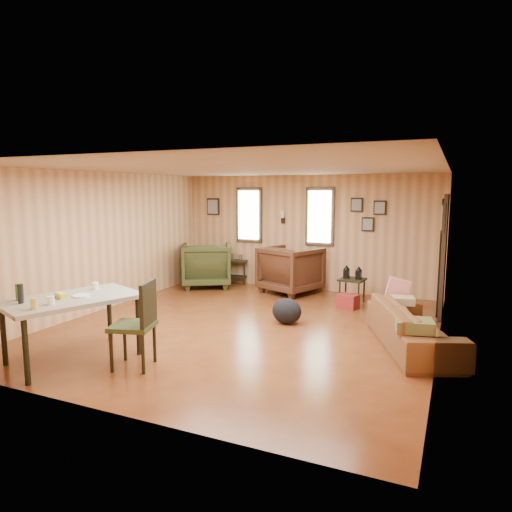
{
  "coord_description": "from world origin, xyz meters",
  "views": [
    {
      "loc": [
        2.9,
        -6.15,
        2.08
      ],
      "look_at": [
        0.0,
        0.4,
        1.05
      ],
      "focal_mm": 32.0,
      "sensor_mm": 36.0,
      "label": 1
    }
  ],
  "objects_px": {
    "recliner_green": "(206,263)",
    "end_table": "(237,267)",
    "dining_table": "(70,303)",
    "sofa": "(413,319)",
    "recliner_brown": "(291,267)",
    "side_table": "(352,277)"
  },
  "relations": [
    {
      "from": "sofa",
      "to": "dining_table",
      "type": "relative_size",
      "value": 1.11
    },
    {
      "from": "recliner_brown",
      "to": "dining_table",
      "type": "height_order",
      "value": "recliner_brown"
    },
    {
      "from": "sofa",
      "to": "end_table",
      "type": "xyz_separation_m",
      "value": [
        -4.04,
        2.89,
        -0.01
      ]
    },
    {
      "from": "end_table",
      "to": "dining_table",
      "type": "bearing_deg",
      "value": -87.23
    },
    {
      "from": "sofa",
      "to": "recliner_green",
      "type": "distance_m",
      "value": 5.06
    },
    {
      "from": "recliner_green",
      "to": "dining_table",
      "type": "height_order",
      "value": "recliner_green"
    },
    {
      "from": "recliner_green",
      "to": "end_table",
      "type": "bearing_deg",
      "value": -157.95
    },
    {
      "from": "recliner_green",
      "to": "end_table",
      "type": "xyz_separation_m",
      "value": [
        0.45,
        0.57,
        -0.15
      ]
    },
    {
      "from": "sofa",
      "to": "dining_table",
      "type": "distance_m",
      "value": 4.39
    },
    {
      "from": "end_table",
      "to": "side_table",
      "type": "height_order",
      "value": "side_table"
    },
    {
      "from": "recliner_brown",
      "to": "side_table",
      "type": "xyz_separation_m",
      "value": [
        1.34,
        -0.35,
        -0.05
      ]
    },
    {
      "from": "dining_table",
      "to": "side_table",
      "type": "bearing_deg",
      "value": 81.24
    },
    {
      "from": "recliner_green",
      "to": "recliner_brown",
      "type": "bearing_deg",
      "value": 155.02
    },
    {
      "from": "side_table",
      "to": "recliner_green",
      "type": "bearing_deg",
      "value": 176.38
    },
    {
      "from": "end_table",
      "to": "side_table",
      "type": "xyz_separation_m",
      "value": [
        2.78,
        -0.77,
        0.11
      ]
    },
    {
      "from": "sofa",
      "to": "side_table",
      "type": "xyz_separation_m",
      "value": [
        -1.27,
        2.12,
        0.09
      ]
    },
    {
      "from": "recliner_green",
      "to": "end_table",
      "type": "height_order",
      "value": "recliner_green"
    },
    {
      "from": "sofa",
      "to": "end_table",
      "type": "height_order",
      "value": "sofa"
    },
    {
      "from": "dining_table",
      "to": "sofa",
      "type": "bearing_deg",
      "value": 51.53
    },
    {
      "from": "sofa",
      "to": "side_table",
      "type": "height_order",
      "value": "sofa"
    },
    {
      "from": "recliner_brown",
      "to": "dining_table",
      "type": "distance_m",
      "value": 4.79
    },
    {
      "from": "sofa",
      "to": "recliner_brown",
      "type": "height_order",
      "value": "recliner_brown"
    }
  ]
}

